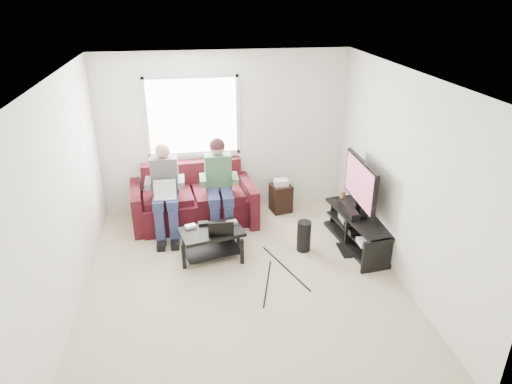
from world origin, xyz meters
TOP-DOWN VIEW (x-y plane):
  - floor at (0.00, 0.00)m, footprint 4.50×4.50m
  - ceiling at (0.00, 0.00)m, footprint 4.50×4.50m
  - wall_back at (0.00, 2.25)m, footprint 4.50×0.00m
  - wall_front at (0.00, -2.25)m, footprint 4.50×0.00m
  - wall_left at (-2.00, 0.00)m, footprint 0.00×4.50m
  - wall_right at (2.00, 0.00)m, footprint 0.00×4.50m
  - window at (-0.50, 2.23)m, footprint 1.48×0.04m
  - sofa at (-0.57, 1.78)m, footprint 2.00×1.06m
  - person_left at (-0.97, 1.43)m, footprint 0.40×0.70m
  - person_right at (-0.17, 1.45)m, footprint 0.40×0.71m
  - laptop_silver at (-0.97, 1.25)m, footprint 0.33×0.23m
  - coffee_table at (-0.35, 0.63)m, footprint 0.94×0.70m
  - laptop_black at (-0.23, 0.55)m, footprint 0.38×0.30m
  - controller_a at (-0.63, 0.75)m, footprint 0.16×0.13m
  - controller_b at (-0.45, 0.81)m, footprint 0.15×0.11m
  - controller_c at (-0.05, 0.78)m, footprint 0.15×0.11m
  - tv_stand at (1.77, 0.64)m, footprint 0.62×1.47m
  - tv at (1.77, 0.74)m, footprint 0.12×1.10m
  - soundbar at (1.65, 0.74)m, footprint 0.12×0.50m
  - drink_cup at (1.72, 1.27)m, footprint 0.08×0.08m
  - console_white at (1.77, 0.24)m, footprint 0.30×0.22m
  - console_grey at (1.77, 0.94)m, footprint 0.34×0.26m
  - console_black at (1.77, 0.59)m, footprint 0.38×0.30m
  - subwoofer at (0.95, 0.62)m, footprint 0.20×0.20m
  - keyboard_floor at (1.53, 0.50)m, footprint 0.14×0.40m
  - end_table at (0.88, 1.90)m, footprint 0.32×0.32m

SIDE VIEW (x-z plane):
  - floor at x=0.00m, z-range 0.00..0.00m
  - keyboard_floor at x=1.53m, z-range 0.00..0.02m
  - tv_stand at x=1.77m, z-range -0.02..0.45m
  - subwoofer at x=0.95m, z-range 0.00..0.45m
  - end_table at x=0.88m, z-range -0.03..0.54m
  - console_white at x=1.77m, z-range 0.25..0.31m
  - console_black at x=1.77m, z-range 0.25..0.32m
  - console_grey at x=1.77m, z-range 0.25..0.33m
  - coffee_table at x=-0.35m, z-range 0.10..0.52m
  - sofa at x=-0.57m, z-range -0.12..0.78m
  - controller_a at x=-0.63m, z-range 0.42..0.46m
  - controller_b at x=-0.45m, z-range 0.42..0.46m
  - controller_c at x=-0.05m, z-range 0.42..0.46m
  - soundbar at x=1.65m, z-range 0.47..0.57m
  - drink_cup at x=1.72m, z-range 0.47..0.59m
  - laptop_black at x=-0.23m, z-range 0.42..0.66m
  - laptop_silver at x=-0.97m, z-range 0.62..0.86m
  - person_left at x=-0.97m, z-range 0.07..1.45m
  - person_right at x=-0.17m, z-range 0.11..1.53m
  - tv at x=1.77m, z-range 0.52..1.33m
  - wall_back at x=0.00m, z-range -0.95..3.55m
  - wall_front at x=0.00m, z-range -0.95..3.55m
  - wall_left at x=-2.00m, z-range -0.95..3.55m
  - wall_right at x=2.00m, z-range -0.95..3.55m
  - window at x=-0.50m, z-range 0.96..2.24m
  - ceiling at x=0.00m, z-range 2.60..2.60m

